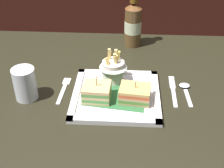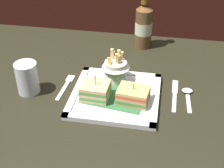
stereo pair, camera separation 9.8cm
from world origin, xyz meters
The scene contains 10 objects.
dining_table centered at (0.00, 0.00, 0.61)m, with size 1.27×0.86×0.72m.
square_plate centered at (0.03, -0.03, 0.73)m, with size 0.27×0.27×0.02m.
sandwich_half_left centered at (-0.03, -0.05, 0.76)m, with size 0.09×0.08×0.08m.
sandwich_half_right centered at (0.08, -0.05, 0.76)m, with size 0.10×0.08×0.07m.
fries_cup centered at (0.01, 0.05, 0.78)m, with size 0.09×0.09×0.11m.
beer_bottle centered at (0.08, 0.33, 0.82)m, with size 0.07×0.07×0.26m.
water_glass centered at (-0.25, -0.04, 0.77)m, with size 0.07×0.07×0.10m.
fork centered at (-0.14, 0.01, 0.73)m, with size 0.03×0.14×0.00m.
knife centered at (0.21, 0.02, 0.73)m, with size 0.02×0.17×0.00m.
spoon centered at (0.25, 0.03, 0.73)m, with size 0.03×0.12×0.01m.
Camera 2 is at (0.16, -0.81, 1.32)m, focal length 50.98 mm.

